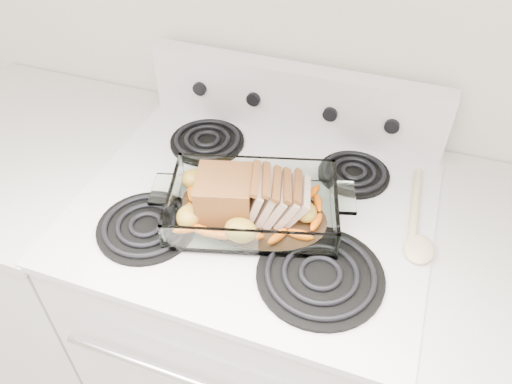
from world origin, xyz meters
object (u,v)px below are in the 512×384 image
(electric_range, at_px, (256,314))
(pork_roast, at_px, (243,194))
(baking_dish, at_px, (253,208))
(counter_left, at_px, (62,257))

(electric_range, bearing_deg, pork_roast, -102.37)
(baking_dish, xyz_separation_m, pork_roast, (-0.02, -0.00, 0.03))
(pork_roast, bearing_deg, counter_left, 174.25)
(electric_range, xyz_separation_m, pork_roast, (-0.01, -0.05, 0.51))
(electric_range, relative_size, counter_left, 1.20)
(electric_range, relative_size, pork_roast, 4.71)
(counter_left, distance_m, pork_roast, 0.84)
(counter_left, distance_m, baking_dish, 0.84)
(counter_left, xyz_separation_m, baking_dish, (0.68, -0.05, 0.50))
(counter_left, xyz_separation_m, pork_roast, (0.65, -0.05, 0.53))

